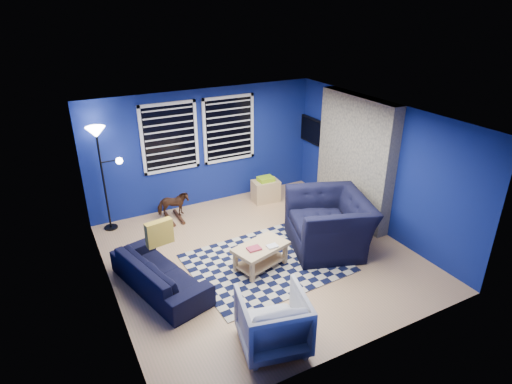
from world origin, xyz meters
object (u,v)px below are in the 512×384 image
rocking_horse (173,205)px  cabinet (266,190)px  tv (314,132)px  coffee_table (261,252)px  armchair_bent (273,321)px  sofa (160,273)px  armchair_big (329,223)px  floor_lamp (99,147)px

rocking_horse → cabinet: rocking_horse is taller
rocking_horse → cabinet: (2.09, -0.09, -0.08)m
tv → coffee_table: tv is taller
tv → armchair_bent: size_ratio=1.15×
tv → cabinet: size_ratio=1.65×
tv → sofa: (-4.26, -2.07, -1.13)m
armchair_bent → rocking_horse: (-0.06, 3.95, -0.06)m
coffee_table → armchair_big: bearing=1.6°
armchair_big → rocking_horse: 3.16m
armchair_bent → floor_lamp: bearing=-60.1°
armchair_bent → floor_lamp: 4.55m
sofa → armchair_bent: (0.95, -1.86, 0.12)m
tv → coffee_table: 3.66m
sofa → armchair_big: bearing=-109.0°
armchair_bent → armchair_big: bearing=-128.8°
coffee_table → armchair_bent: bearing=-113.3°
floor_lamp → cabinet: bearing=-5.6°
cabinet → armchair_bent: bearing=-112.6°
tv → armchair_big: tv is taller
armchair_big → coffee_table: 1.42m
tv → armchair_big: bearing=-117.9°
tv → rocking_horse: 3.54m
tv → coffee_table: size_ratio=0.99×
floor_lamp → tv: bearing=-3.1°
tv → cabinet: (-1.28, -0.08, -1.15)m
sofa → cabinet: bearing=-71.3°
armchair_big → rocking_horse: armchair_big is taller
armchair_bent → coffee_table: (0.69, 1.61, -0.08)m
sofa → cabinet: cabinet is taller
sofa → cabinet: 3.58m
armchair_big → cabinet: size_ratio=2.46×
tv → sofa: bearing=-154.1°
rocking_horse → floor_lamp: size_ratio=0.30×
tv → cabinet: tv is taller
armchair_big → rocking_horse: bearing=-118.3°
sofa → tv: bearing=-79.2°
tv → cabinet: 1.72m
armchair_big → cabinet: bearing=-159.6°
tv → armchair_big: (-1.21, -2.28, -0.92)m
tv → coffee_table: (-2.62, -2.32, -1.09)m
sofa → armchair_big: 3.07m
armchair_bent → coffee_table: size_ratio=0.86×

